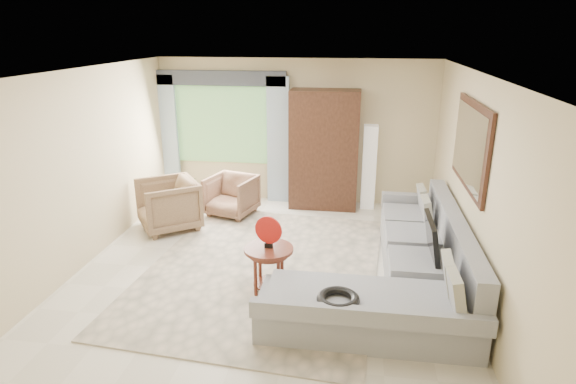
% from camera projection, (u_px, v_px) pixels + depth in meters
% --- Properties ---
extents(ground, '(6.00, 6.00, 0.00)m').
position_uv_depth(ground, '(265.00, 275.00, 6.34)').
color(ground, silver).
rests_on(ground, ground).
extents(area_rug, '(3.31, 4.23, 0.02)m').
position_uv_depth(area_rug, '(263.00, 268.00, 6.50)').
color(area_rug, beige).
rests_on(area_rug, ground).
extents(sectional_sofa, '(2.30, 3.46, 0.90)m').
position_uv_depth(sectional_sofa, '(407.00, 271.00, 5.84)').
color(sectional_sofa, gray).
rests_on(sectional_sofa, ground).
extents(tv_screen, '(0.14, 0.74, 0.48)m').
position_uv_depth(tv_screen, '(432.00, 238.00, 5.71)').
color(tv_screen, black).
rests_on(tv_screen, sectional_sofa).
extents(garden_hose, '(0.43, 0.43, 0.09)m').
position_uv_depth(garden_hose, '(338.00, 299.00, 4.74)').
color(garden_hose, black).
rests_on(garden_hose, sectional_sofa).
extents(coffee_table, '(0.60, 0.60, 0.60)m').
position_uv_depth(coffee_table, '(269.00, 269.00, 5.83)').
color(coffee_table, '#4D2314').
rests_on(coffee_table, ground).
extents(red_disc, '(0.34, 0.10, 0.34)m').
position_uv_depth(red_disc, '(268.00, 230.00, 5.67)').
color(red_disc, red).
rests_on(red_disc, coffee_table).
extents(armchair_left, '(1.23, 1.23, 0.81)m').
position_uv_depth(armchair_left, '(168.00, 205.00, 7.69)').
color(armchair_left, '#896B4B').
rests_on(armchair_left, ground).
extents(armchair_right, '(0.93, 0.94, 0.70)m').
position_uv_depth(armchair_right, '(232.00, 196.00, 8.29)').
color(armchair_right, '#966F52').
rests_on(armchair_right, ground).
extents(potted_plant, '(0.52, 0.48, 0.48)m').
position_uv_depth(potted_plant, '(187.00, 188.00, 9.01)').
color(potted_plant, '#999999').
rests_on(potted_plant, ground).
extents(armoire, '(1.20, 0.55, 2.10)m').
position_uv_depth(armoire, '(324.00, 150.00, 8.47)').
color(armoire, black).
rests_on(armoire, ground).
extents(floor_lamp, '(0.24, 0.24, 1.50)m').
position_uv_depth(floor_lamp, '(369.00, 167.00, 8.52)').
color(floor_lamp, silver).
rests_on(floor_lamp, ground).
extents(window, '(1.80, 0.04, 1.40)m').
position_uv_depth(window, '(223.00, 125.00, 8.85)').
color(window, '#669E59').
rests_on(window, wall_back).
extents(curtain_left, '(0.40, 0.08, 2.30)m').
position_uv_depth(curtain_left, '(167.00, 137.00, 8.99)').
color(curtain_left, '#9EB7CC').
rests_on(curtain_left, ground).
extents(curtain_right, '(0.40, 0.08, 2.30)m').
position_uv_depth(curtain_right, '(278.00, 141.00, 8.71)').
color(curtain_right, '#9EB7CC').
rests_on(curtain_right, ground).
extents(valance, '(2.40, 0.12, 0.26)m').
position_uv_depth(valance, '(219.00, 78.00, 8.51)').
color(valance, '#1E232D').
rests_on(valance, wall_back).
extents(wall_mirror, '(0.05, 1.70, 1.05)m').
position_uv_depth(wall_mirror, '(470.00, 145.00, 5.77)').
color(wall_mirror, black).
rests_on(wall_mirror, wall_right).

